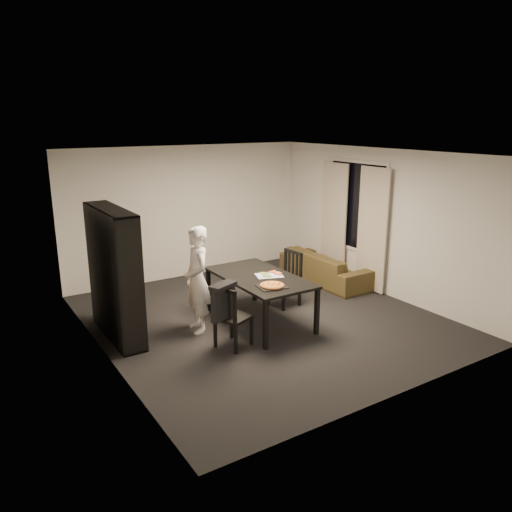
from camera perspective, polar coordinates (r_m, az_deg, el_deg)
room at (r=7.65m, az=0.87°, el=1.90°), size 5.01×5.51×2.61m
window_pane at (r=9.60m, az=11.41°, el=5.61°), size 0.02×1.40×1.60m
window_frame at (r=9.60m, az=11.38°, el=5.60°), size 0.03×1.52×1.72m
curtain_left at (r=9.25m, az=13.13°, el=2.92°), size 0.03×0.70×2.25m
curtain_right at (r=9.98m, az=8.89°, el=4.05°), size 0.03×0.70×2.25m
bookshelf at (r=7.40m, az=-15.88°, el=-1.99°), size 0.35×1.50×1.90m
dining_table at (r=7.69m, az=0.40°, el=-2.78°), size 1.00×1.81×0.75m
chair_left at (r=6.88m, az=-3.08°, el=-6.56°), size 0.55×0.55×0.91m
chair_right at (r=8.50m, az=3.71°, el=-2.10°), size 0.49×0.49×0.94m
draped_jacket at (r=6.71m, az=-3.77°, el=-5.04°), size 0.44×0.31×0.50m
person at (r=7.40m, az=-6.75°, el=-2.71°), size 0.46×0.63×1.60m
baking_tray at (r=7.18m, az=1.84°, el=-3.52°), size 0.44×0.38×0.01m
pepperoni_pizza at (r=7.18m, az=1.85°, el=-3.36°), size 0.35×0.35×0.03m
kitchen_towel at (r=7.69m, az=1.52°, el=-2.24°), size 0.48×0.41×0.01m
pizza_slices at (r=7.74m, az=1.69°, el=-2.03°), size 0.45×0.42×0.01m
sofa at (r=9.84m, az=7.95°, el=-1.23°), size 0.79×2.02×0.59m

